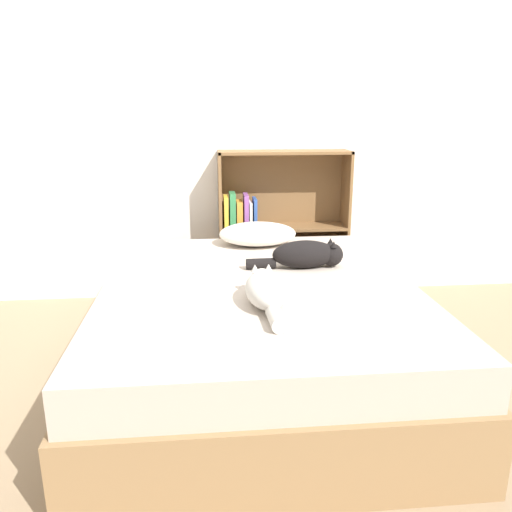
# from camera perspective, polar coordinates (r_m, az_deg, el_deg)

# --- Properties ---
(ground_plane) EXTENTS (8.00, 8.00, 0.00)m
(ground_plane) POSITION_cam_1_polar(r_m,az_deg,el_deg) (2.73, 0.31, -13.61)
(ground_plane) COLOR #997F60
(wall_back) EXTENTS (8.00, 0.06, 2.50)m
(wall_back) POSITION_cam_1_polar(r_m,az_deg,el_deg) (3.69, -1.86, 14.49)
(wall_back) COLOR white
(wall_back) RESTS_ON ground_plane
(bed) EXTENTS (1.59, 1.94, 0.53)m
(bed) POSITION_cam_1_polar(r_m,az_deg,el_deg) (2.61, 0.32, -8.65)
(bed) COLOR #99754C
(bed) RESTS_ON ground_plane
(pillow) EXTENTS (0.50, 0.36, 0.14)m
(pillow) POSITION_cam_1_polar(r_m,az_deg,el_deg) (3.22, 0.18, 2.56)
(pillow) COLOR white
(pillow) RESTS_ON bed
(cat_light) EXTENTS (0.19, 0.53, 0.14)m
(cat_light) POSITION_cam_1_polar(r_m,az_deg,el_deg) (2.22, 1.20, -3.91)
(cat_light) COLOR beige
(cat_light) RESTS_ON bed
(cat_dark) EXTENTS (0.54, 0.17, 0.15)m
(cat_dark) POSITION_cam_1_polar(r_m,az_deg,el_deg) (2.76, 5.89, 0.16)
(cat_dark) COLOR black
(cat_dark) RESTS_ON bed
(bookshelf) EXTENTS (0.93, 0.26, 1.10)m
(bookshelf) POSITION_cam_1_polar(r_m,az_deg,el_deg) (3.68, 2.42, 3.67)
(bookshelf) COLOR brown
(bookshelf) RESTS_ON ground_plane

